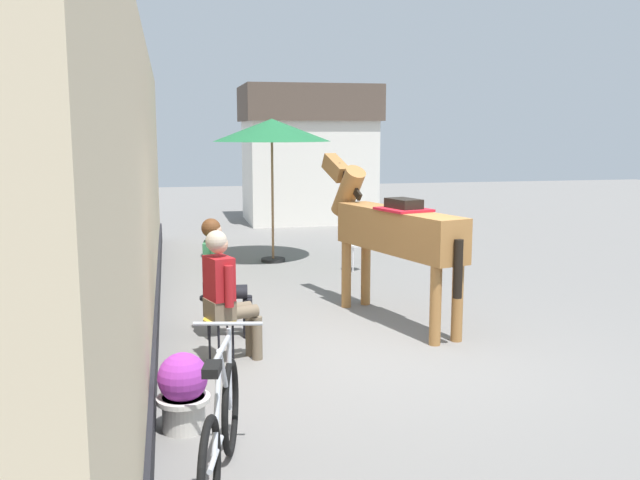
{
  "coord_description": "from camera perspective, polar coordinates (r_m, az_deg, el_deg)",
  "views": [
    {
      "loc": [
        -2.2,
        -7.11,
        2.39
      ],
      "look_at": [
        -0.4,
        1.2,
        1.05
      ],
      "focal_mm": 39.47,
      "sensor_mm": 36.0,
      "label": 1
    }
  ],
  "objects": [
    {
      "name": "ground_plane",
      "position": [
        10.62,
        0.05,
        -4.05
      ],
      "size": [
        40.0,
        40.0,
        0.0
      ],
      "primitive_type": "plane",
      "color": "slate"
    },
    {
      "name": "distant_cottage",
      "position": [
        18.48,
        -0.99,
        7.11
      ],
      "size": [
        3.4,
        2.6,
        3.5
      ],
      "color": "silver",
      "rests_on": "ground_plane"
    },
    {
      "name": "seated_visitor_far",
      "position": [
        8.17,
        -8.15,
        -2.52
      ],
      "size": [
        0.61,
        0.49,
        1.39
      ],
      "color": "black",
      "rests_on": "ground_plane"
    },
    {
      "name": "cafe_parasol",
      "position": [
        12.67,
        -3.93,
        8.8
      ],
      "size": [
        2.1,
        2.1,
        2.58
      ],
      "color": "black",
      "rests_on": "ground_plane"
    },
    {
      "name": "satchel_bag",
      "position": [
        9.18,
        -7.99,
        -5.58
      ],
      "size": [
        0.3,
        0.21,
        0.2
      ],
      "primitive_type": "cube",
      "rotation": [
        0.0,
        0.0,
        3.52
      ],
      "color": "maroon",
      "rests_on": "ground_plane"
    },
    {
      "name": "leaning_bicycle",
      "position": [
        4.91,
        -8.02,
        -15.1
      ],
      "size": [
        0.55,
        1.73,
        1.02
      ],
      "color": "black",
      "rests_on": "ground_plane"
    },
    {
      "name": "spare_stool_white",
      "position": [
        11.97,
        2.86,
        -0.63
      ],
      "size": [
        0.32,
        0.32,
        0.46
      ],
      "color": "white",
      "rests_on": "ground_plane"
    },
    {
      "name": "saddled_horse_center",
      "position": [
        8.77,
        5.88,
        0.84
      ],
      "size": [
        1.12,
        2.91,
        2.06
      ],
      "color": "#9E6B38",
      "rests_on": "ground_plane"
    },
    {
      "name": "pub_facade_wall",
      "position": [
        8.66,
        -14.49,
        3.02
      ],
      "size": [
        0.34,
        14.0,
        3.4
      ],
      "color": "#CCB793",
      "rests_on": "ground_plane"
    },
    {
      "name": "seated_visitor_near",
      "position": [
        7.25,
        -7.7,
        -3.98
      ],
      "size": [
        0.61,
        0.49,
        1.39
      ],
      "color": "gold",
      "rests_on": "ground_plane"
    },
    {
      "name": "flower_planter_near",
      "position": [
        5.83,
        -11.04,
        -11.87
      ],
      "size": [
        0.43,
        0.43,
        0.64
      ],
      "color": "beige",
      "rests_on": "ground_plane"
    }
  ]
}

